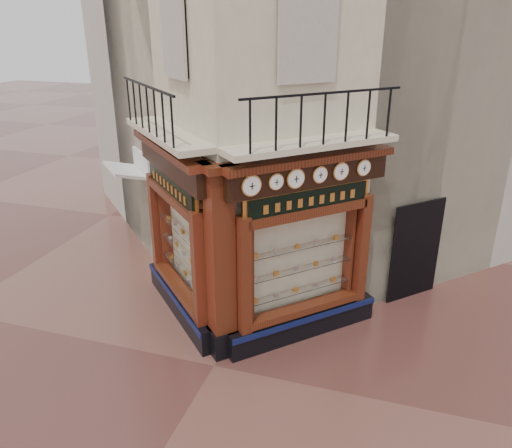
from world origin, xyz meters
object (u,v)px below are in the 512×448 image
at_px(clock_a, 251,186).
at_px(clock_f, 364,168).
at_px(clock_e, 341,171).
at_px(clock_c, 296,179).
at_px(signboard_left, 171,186).
at_px(corner_pilaster, 221,266).
at_px(signboard_right, 309,200).
at_px(clock_d, 320,175).
at_px(awning, 135,259).
at_px(clock_b, 276,182).

relative_size(clock_a, clock_f, 1.17).
height_order(clock_a, clock_e, clock_a).
xyz_separation_m(clock_c, clock_e, (0.72, 0.72, -0.00)).
relative_size(clock_c, signboard_left, 0.19).
relative_size(corner_pilaster, clock_c, 10.27).
bearing_deg(clock_a, signboard_left, 109.32).
bearing_deg(signboard_right, clock_a, -175.15).
bearing_deg(clock_d, awning, 113.62).
bearing_deg(clock_d, corner_pilaster, 167.27).
height_order(clock_c, clock_e, clock_c).
distance_m(clock_b, clock_c, 0.41).
distance_m(clock_d, signboard_left, 3.14).
bearing_deg(signboard_left, clock_d, -134.61).
xyz_separation_m(corner_pilaster, clock_f, (2.37, 1.77, 1.67)).
xyz_separation_m(clock_a, clock_e, (1.36, 1.36, -0.00)).
height_order(clock_d, clock_f, clock_f).
distance_m(clock_f, awning, 7.40).
bearing_deg(clock_d, clock_c, -180.00).
relative_size(awning, signboard_right, 0.71).
distance_m(clock_c, awning, 6.81).
distance_m(clock_a, awning, 6.62).
xyz_separation_m(corner_pilaster, clock_c, (1.26, 0.66, 1.67)).
bearing_deg(awning, clock_d, -156.38).
height_order(clock_c, awning, clock_c).
height_order(clock_b, clock_e, clock_e).
distance_m(clock_c, clock_e, 1.02).
height_order(clock_c, signboard_left, clock_c).
bearing_deg(signboard_right, awning, 112.79).
xyz_separation_m(clock_a, clock_d, (1.02, 1.02, 0.00)).
bearing_deg(corner_pilaster, clock_a, -43.71).
distance_m(corner_pilaster, clock_f, 3.40).
bearing_deg(clock_a, awning, 99.83).
xyz_separation_m(clock_b, signboard_left, (-2.43, 0.65, -0.52)).
xyz_separation_m(clock_d, clock_e, (0.34, 0.34, -0.00)).
bearing_deg(signboard_right, clock_c, -164.30).
height_order(clock_e, signboard_left, clock_e).
distance_m(corner_pilaster, clock_e, 2.93).
bearing_deg(awning, signboard_right, -157.21).
height_order(clock_a, clock_f, clock_a).
bearing_deg(signboard_left, clock_e, -128.99).
xyz_separation_m(corner_pilaster, clock_d, (1.64, 1.03, 1.67)).
relative_size(clock_d, signboard_left, 0.16).
bearing_deg(clock_c, clock_f, 0.00).
bearing_deg(clock_d, signboard_left, 135.39).
bearing_deg(signboard_left, corner_pilaster, -169.75).
bearing_deg(clock_a, clock_c, 0.00).
distance_m(signboard_left, signboard_right, 2.92).
bearing_deg(corner_pilaster, clock_b, -24.33).
height_order(clock_b, clock_f, clock_f).
height_order(clock_b, signboard_right, clock_b).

